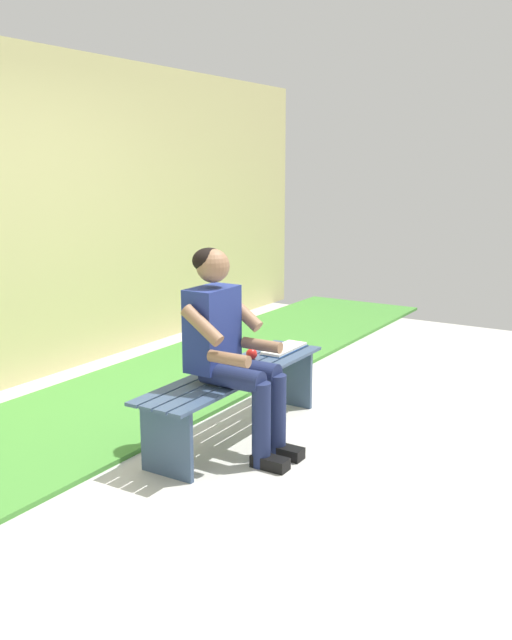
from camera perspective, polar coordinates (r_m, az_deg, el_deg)
ground_plane at (r=3.33m, az=3.24°, el=-18.86°), size 10.00×7.00×0.04m
grass_strip at (r=5.18m, az=-11.40°, el=-6.82°), size 9.00×1.40×0.03m
bench_near at (r=4.46m, az=-1.65°, el=-5.49°), size 1.65×0.40×0.44m
person_seated at (r=4.13m, az=-2.23°, el=-1.94°), size 0.50×0.69×1.24m
apple at (r=4.67m, az=-0.36°, el=-2.80°), size 0.08×0.08×0.08m
book_open at (r=4.91m, az=2.33°, el=-2.39°), size 0.41×0.16×0.02m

